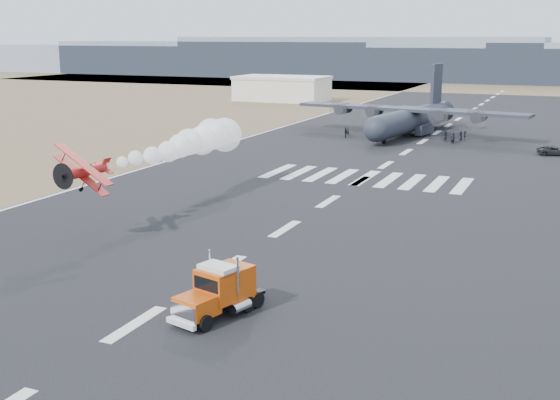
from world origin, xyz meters
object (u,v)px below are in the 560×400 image
Objects in this scene: aerobatic_biplane at (83,171)px; crew_g at (348,131)px; semi_truck at (219,290)px; hangar_left at (282,88)px; crew_f at (373,132)px; crew_a at (452,139)px; crew_e at (461,136)px; transport_aircraft at (413,117)px; crew_c at (465,136)px; crew_h at (445,136)px; support_vehicle at (555,151)px; crew_d at (346,132)px; crew_b at (453,138)px.

aerobatic_biplane is 3.59× the size of crew_g.
hangar_left is at bearing 126.90° from semi_truck.
crew_f reaches higher than crew_g.
crew_a is 1.17× the size of crew_e.
transport_aircraft reaches higher than semi_truck.
crew_c is 0.95× the size of crew_h.
crew_h is (-2.87, -2.46, 0.04)m from crew_c.
hangar_left reaches higher than crew_g.
crew_d reaches higher than support_vehicle.
crew_a is 1.09× the size of crew_f.
crew_f is at bearing -58.47° from crew_d.
crew_h reaches higher than crew_g.
crew_e is 19.59m from crew_g.
hangar_left is 0.58× the size of transport_aircraft.
hangar_left is at bearing -102.99° from crew_e.
semi_truck is at bearing -76.45° from transport_aircraft.
transport_aircraft reaches higher than support_vehicle.
hangar_left is at bearing 49.05° from crew_c.
crew_f is at bearing -53.93° from hangar_left.
support_vehicle is 16.86m from crew_a.
hangar_left is at bearing 29.08° from support_vehicle.
crew_c is (1.38, 3.61, -0.00)m from crew_b.
aerobatic_biplane is (36.90, -130.44, 2.58)m from hangar_left.
crew_f is (5.69, 71.97, -5.14)m from aerobatic_biplane.
crew_a is at bearing -36.02° from transport_aircraft.
crew_b is at bearing -31.10° from transport_aircraft.
support_vehicle is at bearing 61.77° from aerobatic_biplane.
transport_aircraft reaches higher than crew_d.
aerobatic_biplane is 3.47× the size of crew_b.
crew_e reaches higher than support_vehicle.
support_vehicle is at bearing 15.34° from crew_h.
crew_c is at bearing 2.99° from crew_g.
semi_truck is 84.15m from crew_g.
semi_truck reaches higher than crew_g.
crew_e is at bearing 75.76° from aerobatic_biplane.
crew_d is 1.14× the size of crew_e.
crew_f is at bearing -144.43° from crew_h.
aerobatic_biplane is 1.15× the size of support_vehicle.
crew_a is at bearing 75.12° from aerobatic_biplane.
crew_f is (4.09, 3.17, -0.06)m from crew_d.
semi_truck is at bearing -50.41° from crew_h.
crew_d is 1.14× the size of crew_g.
crew_a is at bearing -97.01° from crew_d.
crew_d is 19.69m from crew_e.
aerobatic_biplane is 71.26m from crew_g.
semi_truck is at bearing 63.17° from crew_a.
crew_b is at bearing -46.70° from hangar_left.
transport_aircraft is at bearing 179.03° from crew_h.
semi_truck is (56.15, -141.58, -1.75)m from hangar_left.
crew_f is (42.59, -58.47, -2.56)m from hangar_left.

